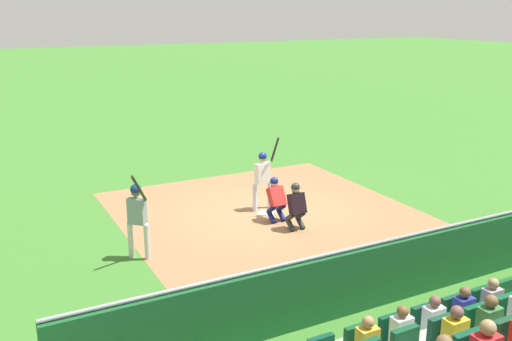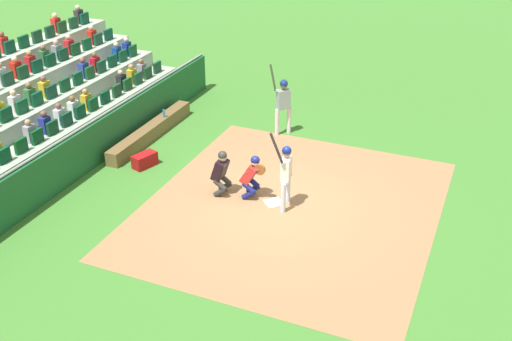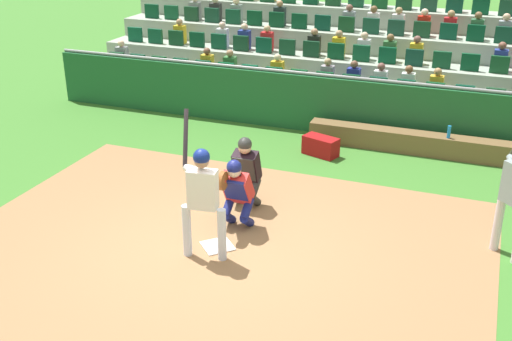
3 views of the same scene
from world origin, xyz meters
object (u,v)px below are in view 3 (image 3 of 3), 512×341
object	(u,v)px
home_plate_marker	(218,246)
dugout_bench	(412,142)
home_plate_umpire	(246,169)
water_bottle_on_bench	(449,132)
equipment_duffel_bag	(321,146)
catcher_crouching	(236,190)
batter_at_plate	(202,192)

from	to	relation	value
home_plate_marker	dugout_bench	xyz separation A→B (m)	(-2.21, -5.05, 0.20)
dugout_bench	home_plate_umpire	bearing A→B (deg)	57.37
water_bottle_on_bench	equipment_duffel_bag	distance (m)	2.61
home_plate_marker	home_plate_umpire	distance (m)	1.60
water_bottle_on_bench	equipment_duffel_bag	bearing A→B (deg)	17.67
home_plate_umpire	water_bottle_on_bench	xyz separation A→B (m)	(-3.03, -3.54, -0.14)
catcher_crouching	home_plate_marker	bearing A→B (deg)	85.51
catcher_crouching	equipment_duffel_bag	world-z (taller)	catcher_crouching
catcher_crouching	equipment_duffel_bag	distance (m)	3.62
water_bottle_on_bench	equipment_duffel_bag	size ratio (longest dim) A/B	0.36
catcher_crouching	water_bottle_on_bench	distance (m)	5.22
water_bottle_on_bench	home_plate_umpire	bearing A→B (deg)	49.45
catcher_crouching	equipment_duffel_bag	bearing A→B (deg)	-96.52
batter_at_plate	home_plate_marker	bearing A→B (deg)	-100.60
home_plate_marker	water_bottle_on_bench	bearing A→B (deg)	-120.40
catcher_crouching	equipment_duffel_bag	xyz separation A→B (m)	(-0.41, -3.57, -0.51)
catcher_crouching	dugout_bench	size ratio (longest dim) A/B	0.29
batter_at_plate	catcher_crouching	xyz separation A→B (m)	(-0.11, -0.97, -0.37)
home_plate_marker	catcher_crouching	size ratio (longest dim) A/B	0.35
batter_at_plate	water_bottle_on_bench	world-z (taller)	batter_at_plate
batter_at_plate	equipment_duffel_bag	bearing A→B (deg)	-96.55
home_plate_marker	home_plate_umpire	size ratio (longest dim) A/B	0.34
home_plate_marker	water_bottle_on_bench	size ratio (longest dim) A/B	1.69
dugout_bench	equipment_duffel_bag	xyz separation A→B (m)	(1.75, 0.86, -0.02)
dugout_bench	water_bottle_on_bench	bearing A→B (deg)	174.38
equipment_duffel_bag	home_plate_marker	bearing A→B (deg)	101.96
batter_at_plate	equipment_duffel_bag	distance (m)	4.65
catcher_crouching	dugout_bench	distance (m)	4.94
batter_at_plate	water_bottle_on_bench	xyz separation A→B (m)	(-2.99, -5.32, -0.51)
equipment_duffel_bag	batter_at_plate	bearing A→B (deg)	101.64
batter_at_plate	home_plate_umpire	distance (m)	1.82
catcher_crouching	batter_at_plate	bearing A→B (deg)	83.37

